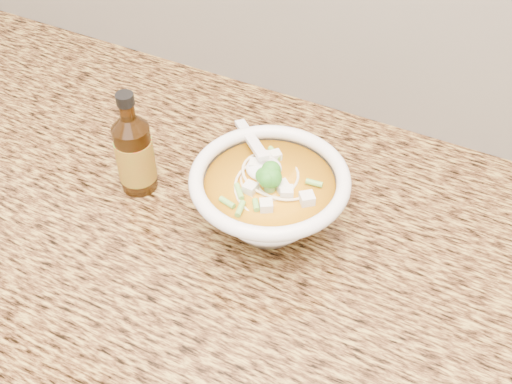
% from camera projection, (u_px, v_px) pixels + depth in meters
% --- Properties ---
extents(counter_slab, '(4.00, 0.68, 0.04)m').
position_uv_depth(counter_slab, '(332.00, 269.00, 0.86)').
color(counter_slab, olive).
rests_on(counter_slab, cabinet).
extents(soup_bowl, '(0.21, 0.21, 0.12)m').
position_uv_depth(soup_bowl, '(269.00, 199.00, 0.86)').
color(soup_bowl, white).
rests_on(soup_bowl, counter_slab).
extents(hot_sauce_bottle, '(0.06, 0.06, 0.16)m').
position_uv_depth(hot_sauce_bottle, '(135.00, 154.00, 0.90)').
color(hot_sauce_bottle, '#3D2008').
rests_on(hot_sauce_bottle, counter_slab).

